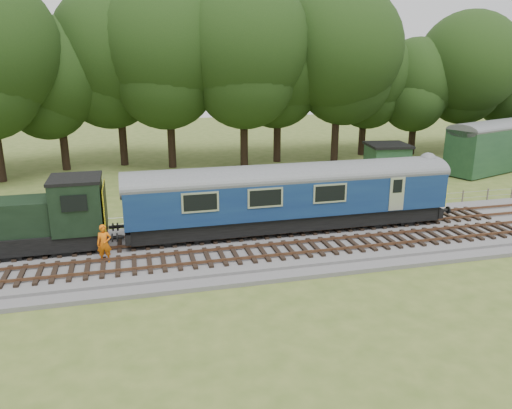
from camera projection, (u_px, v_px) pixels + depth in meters
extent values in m
plane|color=#445A21|center=(216.00, 252.00, 26.07)|extent=(120.00, 120.00, 0.00)
cube|color=#4C4C4F|center=(216.00, 249.00, 26.02)|extent=(70.00, 7.00, 0.35)
cube|color=brown|center=(214.00, 239.00, 26.56)|extent=(66.50, 0.07, 0.14)
cube|color=brown|center=(210.00, 230.00, 27.89)|extent=(66.50, 0.07, 0.14)
cube|color=brown|center=(225.00, 260.00, 23.77)|extent=(66.50, 0.07, 0.14)
cube|color=brown|center=(219.00, 249.00, 25.11)|extent=(66.50, 0.07, 0.14)
cube|color=black|center=(289.00, 218.00, 28.11)|extent=(17.46, 2.52, 0.85)
cube|color=#0E214E|center=(290.00, 194.00, 27.71)|extent=(18.00, 2.80, 2.05)
cube|color=#FFF215|center=(433.00, 190.00, 29.95)|extent=(0.06, 2.74, 1.30)
cube|color=black|center=(385.00, 214.00, 29.59)|extent=(2.60, 2.00, 0.55)
cube|color=black|center=(183.00, 230.00, 26.75)|extent=(2.60, 2.00, 0.55)
cube|color=black|center=(13.00, 241.00, 24.73)|extent=(8.73, 2.39, 0.85)
cube|color=black|center=(77.00, 205.00, 25.01)|extent=(2.40, 2.55, 2.60)
cube|color=#9E0C19|center=(105.00, 233.00, 25.75)|extent=(0.25, 2.60, 0.55)
cube|color=#FFF215|center=(105.00, 207.00, 25.38)|extent=(0.06, 2.55, 2.30)
imported|color=orange|center=(104.00, 244.00, 23.63)|extent=(0.70, 0.47, 1.87)
cube|color=#1A3A22|center=(387.00, 161.00, 42.37)|extent=(3.45, 3.45, 2.57)
cube|color=black|center=(388.00, 145.00, 41.97)|extent=(3.80, 3.80, 0.21)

